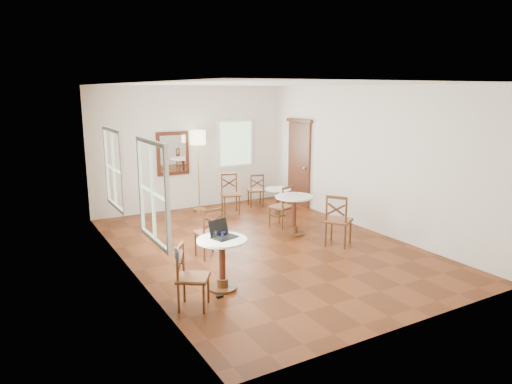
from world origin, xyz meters
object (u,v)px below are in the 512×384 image
power_adapter (220,296)px  chair_near_b (191,277)px  cafe_table_back (278,199)px  navy_mug (223,234)px  chair_mid_b (338,220)px  chair_mid_a (282,207)px  chair_near_a (209,232)px  mouse (216,235)px  chair_back_b (230,194)px  chair_back_a (256,190)px  water_glass (216,235)px  cafe_table_mid (294,211)px  laptop (222,233)px  cafe_table_near (222,258)px  floor_lamp (198,143)px

power_adapter → chair_near_b: bearing=-168.3°
cafe_table_back → navy_mug: bearing=-133.5°
chair_mid_b → chair_mid_a: bearing=-24.0°
chair_near_a → chair_mid_b: 2.47m
cafe_table_back → mouse: mouse is taller
chair_mid_a → chair_back_b: bearing=-95.1°
chair_back_a → water_glass: size_ratio=7.63×
chair_near_b → cafe_table_back: bearing=-11.9°
cafe_table_mid → mouse: mouse is taller
chair_mid_b → laptop: size_ratio=2.36×
chair_mid_b → water_glass: chair_mid_b is taller
chair_back_b → navy_mug: (-2.03, -3.81, 0.35)m
cafe_table_back → chair_mid_a: chair_mid_a is taller
cafe_table_near → cafe_table_back: size_ratio=1.21×
laptop → mouse: (-0.06, 0.06, -0.04)m
chair_near_b → chair_back_b: (2.71, 4.22, 0.02)m
cafe_table_mid → chair_near_b: (-3.05, -2.03, -0.06)m
laptop → power_adapter: bearing=-139.1°
cafe_table_back → chair_back_b: chair_back_b is taller
chair_mid_a → navy_mug: chair_mid_a is taller
chair_back_b → water_glass: bearing=-103.2°
mouse → power_adapter: 0.88m
cafe_table_near → chair_back_a: (2.95, 4.16, -0.07)m
chair_near_a → mouse: size_ratio=9.02×
cafe_table_near → power_adapter: cafe_table_near is taller
cafe_table_near → floor_lamp: 4.91m
chair_back_b → navy_mug: chair_back_b is taller
cafe_table_back → floor_lamp: (-1.41, 1.38, 1.26)m
chair_near_b → mouse: (0.60, 0.48, 0.36)m
chair_near_a → chair_near_b: size_ratio=1.01×
cafe_table_near → cafe_table_back: cafe_table_near is taller
chair_back_a → power_adapter: 5.41m
cafe_table_mid → cafe_table_back: bearing=69.9°
laptop → mouse: laptop is taller
water_glass → chair_back_b: bearing=60.6°
power_adapter → mouse: bearing=69.2°
chair_near_b → navy_mug: size_ratio=9.10×
cafe_table_mid → chair_near_a: size_ratio=0.90×
chair_mid_b → chair_back_a: (0.17, 3.43, -0.08)m
chair_mid_b → power_adapter: bearing=74.1°
navy_mug → water_glass: (-0.13, -0.01, 0.02)m
laptop → chair_near_a: bearing=57.6°
floor_lamp → chair_mid_a: bearing=-66.8°
chair_near_a → mouse: bearing=67.6°
laptop → cafe_table_near: bearing=-131.8°
floor_lamp → chair_back_a: bearing=-13.6°
cafe_table_mid → chair_mid_a: bearing=81.8°
chair_mid_a → chair_back_a: chair_mid_a is taller
cafe_table_near → chair_mid_b: 2.88m
chair_mid_a → chair_back_b: chair_back_b is taller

